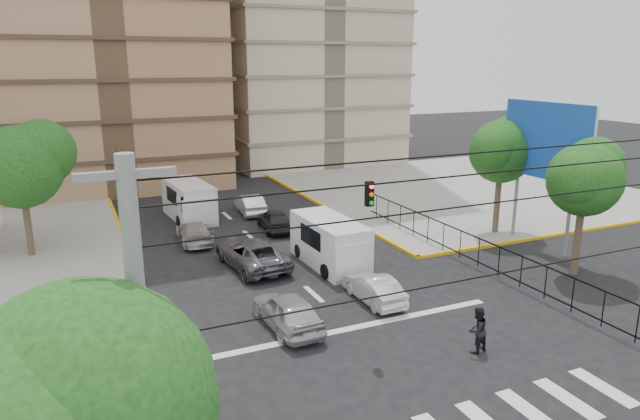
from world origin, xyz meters
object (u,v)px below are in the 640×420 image
car_silver_front_left (287,310)px  pedestrian_crosswalk (477,330)px  van_right_lane (332,245)px  car_white_front_right (374,288)px  traffic_light_nw (124,234)px  van_left_lane (190,202)px

car_silver_front_left → pedestrian_crosswalk: pedestrian_crosswalk is taller
van_right_lane → pedestrian_crosswalk: 10.36m
car_white_front_right → pedestrian_crosswalk: 5.68m
traffic_light_nw → van_right_lane: 10.30m
van_right_lane → van_left_lane: bearing=109.9°
pedestrian_crosswalk → car_white_front_right: bearing=-89.1°
van_right_lane → van_left_lane: size_ratio=0.96×
van_right_lane → van_left_lane: van_left_lane is taller
traffic_light_nw → car_white_front_right: (9.91, -4.62, -2.49)m
van_left_lane → car_white_front_right: van_left_lane is taller
traffic_light_nw → pedestrian_crosswalk: (11.10, -10.17, -2.23)m
car_silver_front_left → car_white_front_right: size_ratio=1.14×
van_left_lane → pedestrian_crosswalk: van_left_lane is taller
van_left_lane → traffic_light_nw: bearing=-118.9°
van_left_lane → car_white_front_right: size_ratio=1.53×
van_left_lane → pedestrian_crosswalk: (5.80, -22.40, -0.34)m
van_right_lane → traffic_light_nw: bearing=179.0°
traffic_light_nw → car_silver_front_left: 8.10m
van_right_lane → car_white_front_right: 4.80m
car_silver_front_left → van_left_lane: bearing=-91.9°
car_white_front_right → pedestrian_crosswalk: (1.19, -5.55, 0.26)m
pedestrian_crosswalk → car_silver_front_left: bearing=-51.2°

